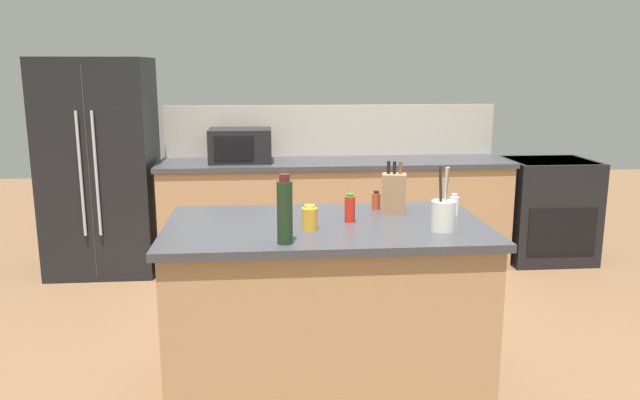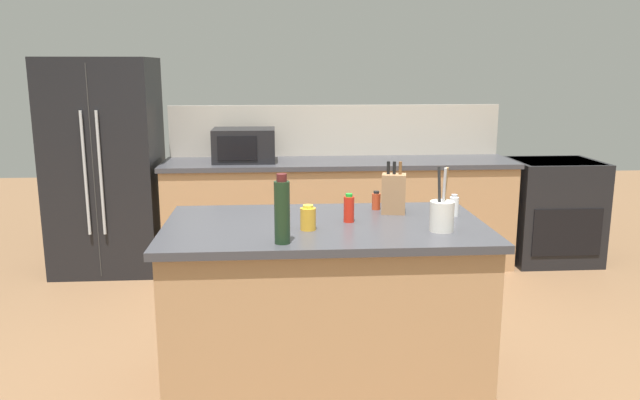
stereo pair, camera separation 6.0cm
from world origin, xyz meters
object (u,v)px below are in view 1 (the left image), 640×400
microwave (240,145)px  utensil_crock (443,214)px  knife_block (394,193)px  refrigerator (101,167)px  wine_bottle (285,211)px  spice_jar_paprika (376,201)px  salt_shaker (454,205)px  range_oven (547,209)px  honey_jar (310,218)px  hot_sauce_bottle (350,209)px

microwave → utensil_crock: bearing=-65.6°
utensil_crock → knife_block: bearing=112.8°
refrigerator → wine_bottle: bearing=-60.4°
refrigerator → spice_jar_paprika: bearing=-43.9°
microwave → spice_jar_paprika: size_ratio=4.90×
utensil_crock → salt_shaker: (0.15, 0.31, -0.03)m
microwave → range_oven: bearing=-0.0°
range_oven → honey_jar: honey_jar is taller
microwave → hot_sauce_bottle: microwave is taller
utensil_crock → salt_shaker: 0.34m
hot_sauce_bottle → spice_jar_paprika: bearing=56.0°
utensil_crock → hot_sauce_bottle: utensil_crock is taller
honey_jar → microwave: bearing=100.4°
range_oven → honey_jar: (-2.33, -2.32, 0.53)m
utensil_crock → range_oven: bearing=55.0°
range_oven → microwave: size_ratio=1.75×
refrigerator → knife_block: size_ratio=6.25×
hot_sauce_bottle → honey_jar: 0.27m
knife_block → utensil_crock: utensil_crock is taller
microwave → refrigerator: bearing=177.5°
refrigerator → microwave: bearing=-2.5°
spice_jar_paprika → honey_jar: bearing=-133.9°
wine_bottle → salt_shaker: 1.05m
utensil_crock → hot_sauce_bottle: bearing=153.8°
utensil_crock → wine_bottle: size_ratio=0.99×
knife_block → utensil_crock: bearing=-55.2°
hot_sauce_bottle → honey_jar: bearing=-146.6°
knife_block → salt_shaker: size_ratio=2.42×
range_oven → knife_block: (-1.84, -1.99, 0.59)m
refrigerator → honey_jar: refrigerator is taller
refrigerator → salt_shaker: refrigerator is taller
range_oven → honey_jar: size_ratio=7.27×
spice_jar_paprika → honey_jar: honey_jar is taller
honey_jar → spice_jar_paprika: bearing=46.1°
refrigerator → salt_shaker: (2.42, -2.13, 0.09)m
refrigerator → hot_sauce_bottle: refrigerator is taller
utensil_crock → honey_jar: size_ratio=2.53×
hot_sauce_bottle → honey_jar: size_ratio=1.20×
refrigerator → knife_block: refrigerator is taller
range_oven → wine_bottle: (-2.46, -2.55, 0.63)m
refrigerator → hot_sauce_bottle: size_ratio=11.99×
range_oven → knife_block: 2.78m
wine_bottle → hot_sauce_bottle: wine_bottle is taller
knife_block → honey_jar: knife_block is taller
range_oven → wine_bottle: size_ratio=2.84×
range_oven → hot_sauce_bottle: hot_sauce_bottle is taller
refrigerator → honey_jar: size_ratio=14.33×
range_oven → knife_block: bearing=-132.7°
salt_shaker → honey_jar: size_ratio=0.95×
hot_sauce_bottle → salt_shaker: hot_sauce_bottle is taller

